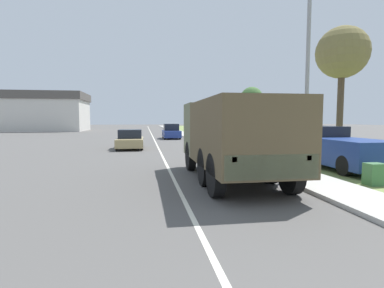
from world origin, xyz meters
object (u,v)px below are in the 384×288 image
at_px(pickup_truck, 334,148).
at_px(lamp_post, 302,57).
at_px(car_nearest_ahead, 130,140).
at_px(car_second_ahead, 171,132).
at_px(military_truck, 232,134).

relative_size(pickup_truck, lamp_post, 0.74).
relative_size(car_nearest_ahead, pickup_truck, 0.79).
height_order(car_second_ahead, lamp_post, lamp_post).
xyz_separation_m(car_second_ahead, pickup_truck, (5.26, -21.11, 0.14)).
bearing_deg(car_nearest_ahead, military_truck, -71.81).
height_order(car_nearest_ahead, car_second_ahead, car_second_ahead).
bearing_deg(lamp_post, pickup_truck, 35.00).
bearing_deg(pickup_truck, lamp_post, -145.00).
xyz_separation_m(military_truck, pickup_truck, (5.21, 1.96, -0.73)).
distance_m(car_second_ahead, pickup_truck, 21.76).
relative_size(car_nearest_ahead, car_second_ahead, 0.97).
relative_size(military_truck, car_second_ahead, 1.57).
xyz_separation_m(military_truck, lamp_post, (2.57, 0.10, 2.71)).
relative_size(car_second_ahead, lamp_post, 0.60).
distance_m(car_nearest_ahead, car_second_ahead, 11.58).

